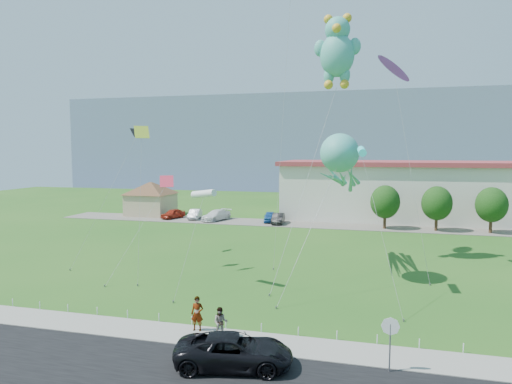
# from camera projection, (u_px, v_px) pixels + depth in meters

# --- Properties ---
(ground) EXTENTS (160.00, 160.00, 0.00)m
(ground) POSITION_uv_depth(u_px,v_px,m) (217.00, 318.00, 26.41)
(ground) COLOR #225518
(ground) RESTS_ON ground
(sidewalk) EXTENTS (80.00, 2.50, 0.10)m
(sidewalk) POSITION_uv_depth(u_px,v_px,m) (199.00, 336.00, 23.76)
(sidewalk) COLOR gray
(sidewalk) RESTS_ON ground
(parking_strip) EXTENTS (70.00, 6.00, 0.06)m
(parking_strip) POSITION_uv_depth(u_px,v_px,m) (306.00, 224.00, 60.13)
(parking_strip) COLOR #59544C
(parking_strip) RESTS_ON ground
(hill_ridge) EXTENTS (160.00, 50.00, 25.00)m
(hill_ridge) POSITION_uv_depth(u_px,v_px,m) (347.00, 142.00, 140.91)
(hill_ridge) COLOR slate
(hill_ridge) RESTS_ON ground
(pavilion) EXTENTS (9.20, 9.20, 5.00)m
(pavilion) POSITION_uv_depth(u_px,v_px,m) (151.00, 195.00, 68.80)
(pavilion) COLOR tan
(pavilion) RESTS_ON ground
(warehouse) EXTENTS (61.00, 15.00, 8.20)m
(warehouse) POSITION_uv_depth(u_px,v_px,m) (506.00, 192.00, 61.89)
(warehouse) COLOR beige
(warehouse) RESTS_ON ground
(stop_sign) EXTENTS (0.80, 0.07, 2.50)m
(stop_sign) POSITION_uv_depth(u_px,v_px,m) (390.00, 331.00, 19.80)
(stop_sign) COLOR slate
(stop_sign) RESTS_ON ground
(rope_fence) EXTENTS (26.05, 0.05, 0.50)m
(rope_fence) POSITION_uv_depth(u_px,v_px,m) (209.00, 322.00, 25.14)
(rope_fence) COLOR white
(rope_fence) RESTS_ON ground
(tree_near) EXTENTS (3.60, 3.60, 5.47)m
(tree_near) POSITION_uv_depth(u_px,v_px,m) (385.00, 202.00, 56.35)
(tree_near) COLOR #3F2B19
(tree_near) RESTS_ON ground
(tree_mid) EXTENTS (3.60, 3.60, 5.47)m
(tree_mid) POSITION_uv_depth(u_px,v_px,m) (437.00, 203.00, 54.84)
(tree_mid) COLOR #3F2B19
(tree_mid) RESTS_ON ground
(tree_far) EXTENTS (3.60, 3.60, 5.47)m
(tree_far) POSITION_uv_depth(u_px,v_px,m) (492.00, 205.00, 53.33)
(tree_far) COLOR #3F2B19
(tree_far) RESTS_ON ground
(suv) EXTENTS (5.63, 3.42, 1.46)m
(suv) POSITION_uv_depth(u_px,v_px,m) (234.00, 351.00, 20.32)
(suv) COLOR black
(suv) RESTS_ON road
(pedestrian_left) EXTENTS (0.72, 0.51, 1.85)m
(pedestrian_left) POSITION_uv_depth(u_px,v_px,m) (197.00, 314.00, 24.33)
(pedestrian_left) COLOR gray
(pedestrian_left) RESTS_ON sidewalk
(pedestrian_right) EXTENTS (0.86, 0.72, 1.56)m
(pedestrian_right) POSITION_uv_depth(u_px,v_px,m) (221.00, 322.00, 23.48)
(pedestrian_right) COLOR gray
(pedestrian_right) RESTS_ON sidewalk
(parked_car_red) EXTENTS (2.76, 4.24, 1.34)m
(parked_car_red) POSITION_uv_depth(u_px,v_px,m) (173.00, 214.00, 65.15)
(parked_car_red) COLOR #9D2513
(parked_car_red) RESTS_ON parking_strip
(parked_car_silver) EXTENTS (2.14, 4.26, 1.34)m
(parked_car_silver) POSITION_uv_depth(u_px,v_px,m) (195.00, 214.00, 64.77)
(parked_car_silver) COLOR silver
(parked_car_silver) RESTS_ON parking_strip
(parked_car_white) EXTENTS (3.57, 5.36, 1.44)m
(parked_car_white) POSITION_uv_depth(u_px,v_px,m) (216.00, 215.00, 63.27)
(parked_car_white) COLOR white
(parked_car_white) RESTS_ON parking_strip
(parked_car_blue) EXTENTS (2.34, 4.24, 1.37)m
(parked_car_blue) POSITION_uv_depth(u_px,v_px,m) (270.00, 217.00, 61.98)
(parked_car_blue) COLOR #1A4D91
(parked_car_blue) RESTS_ON parking_strip
(parked_car_black) EXTENTS (1.81, 4.24, 1.36)m
(parked_car_black) POSITION_uv_depth(u_px,v_px,m) (278.00, 218.00, 60.48)
(parked_car_black) COLOR black
(parked_car_black) RESTS_ON parking_strip
(octopus_kite) EXTENTS (4.64, 14.72, 10.96)m
(octopus_kite) POSITION_uv_depth(u_px,v_px,m) (341.00, 164.00, 34.72)
(octopus_kite) COLOR teal
(octopus_kite) RESTS_ON ground
(teddy_bear_kite) EXTENTS (5.32, 12.40, 21.20)m
(teddy_bear_kite) POSITION_uv_depth(u_px,v_px,m) (337.00, 50.00, 38.68)
(teddy_bear_kite) COLOR teal
(teddy_bear_kite) RESTS_ON ground
(small_kite_pink) EXTENTS (2.68, 6.88, 7.63)m
(small_kite_pink) POSITION_uv_depth(u_px,v_px,m) (161.00, 191.00, 36.87)
(small_kite_pink) COLOR #F03551
(small_kite_pink) RESTS_ON ground
(small_kite_purple) EXTENTS (3.71, 5.35, 16.99)m
(small_kite_purple) POSITION_uv_depth(u_px,v_px,m) (395.00, 73.00, 36.49)
(small_kite_purple) COLOR purple
(small_kite_purple) RESTS_ON ground
(small_kite_black) EXTENTS (3.08, 7.78, 11.80)m
(small_kite_black) POSITION_uv_depth(u_px,v_px,m) (130.00, 147.00, 41.57)
(small_kite_black) COLOR black
(small_kite_black) RESTS_ON ground
(small_kite_yellow) EXTENTS (1.95, 4.10, 11.58)m
(small_kite_yellow) POSITION_uv_depth(u_px,v_px,m) (141.00, 148.00, 35.05)
(small_kite_yellow) COLOR #C3DB33
(small_kite_yellow) RESTS_ON ground
(small_kite_cyan) EXTENTS (2.95, 5.93, 10.10)m
(small_kite_cyan) POSITION_uv_depth(u_px,v_px,m) (362.00, 152.00, 30.25)
(small_kite_cyan) COLOR #35EFF2
(small_kite_cyan) RESTS_ON ground
(small_kite_white) EXTENTS (0.93, 5.09, 7.11)m
(small_kite_white) POSITION_uv_depth(u_px,v_px,m) (203.00, 194.00, 32.11)
(small_kite_white) COLOR white
(small_kite_white) RESTS_ON ground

